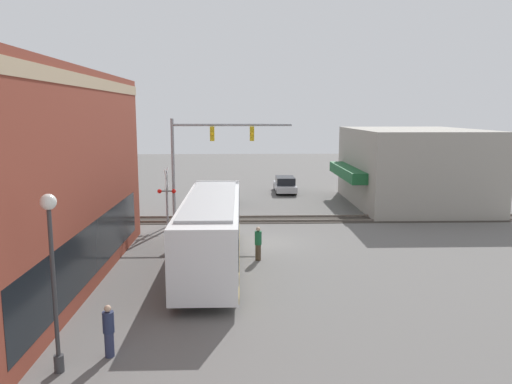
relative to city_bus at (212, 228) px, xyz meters
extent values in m
plane|color=#605E5B|center=(4.21, -2.80, -1.86)|extent=(120.00, 120.00, 0.00)
cube|color=tan|center=(-2.90, 4.85, 6.59)|extent=(19.02, 0.36, 0.50)
cube|color=black|center=(-2.90, 4.75, -0.16)|extent=(15.81, 0.12, 2.20)
cube|color=gray|center=(15.63, -14.91, 1.11)|extent=(12.64, 9.22, 5.95)
cube|color=#19592D|center=(15.63, -9.75, 0.74)|extent=(8.85, 1.20, 0.80)
cube|color=white|center=(0.01, 0.00, -0.03)|extent=(12.48, 2.55, 2.82)
cube|color=black|center=(0.01, 0.00, 0.40)|extent=(12.23, 2.59, 1.19)
cube|color=gold|center=(0.01, 0.00, -1.27)|extent=(12.23, 2.58, 0.24)
cube|color=#A5A8AA|center=(0.01, 0.00, 1.45)|extent=(10.61, 2.17, 0.12)
cylinder|color=black|center=(4.05, 0.00, -1.36)|extent=(1.00, 2.57, 1.00)
cylinder|color=black|center=(-4.43, 0.00, -1.36)|extent=(1.00, 2.57, 1.00)
cylinder|color=gray|center=(8.44, 2.89, 1.57)|extent=(0.20, 0.20, 6.86)
cylinder|color=gray|center=(8.44, -0.85, 4.60)|extent=(0.16, 7.47, 0.16)
cube|color=gold|center=(8.44, 0.40, 4.05)|extent=(0.30, 0.27, 0.90)
sphere|color=yellow|center=(8.27, 0.40, 4.05)|extent=(0.20, 0.20, 0.20)
cube|color=gold|center=(8.44, -2.09, 4.05)|extent=(0.30, 0.27, 0.90)
sphere|color=yellow|center=(8.27, -2.09, 4.05)|extent=(0.20, 0.20, 0.20)
cylinder|color=gray|center=(8.38, 3.32, -0.06)|extent=(0.14, 0.14, 3.60)
cube|color=white|center=(8.38, 3.32, 1.24)|extent=(1.41, 0.06, 1.41)
cube|color=white|center=(8.38, 3.32, 1.24)|extent=(1.41, 0.06, 1.41)
cylinder|color=#38383A|center=(8.38, 3.32, 0.44)|extent=(0.08, 0.90, 0.08)
sphere|color=red|center=(8.33, 2.87, 0.44)|extent=(0.28, 0.28, 0.28)
sphere|color=red|center=(8.33, 3.77, 0.44)|extent=(0.28, 0.28, 0.28)
cylinder|color=#38383A|center=(-9.72, 3.79, -1.61)|extent=(0.28, 0.28, 0.50)
cylinder|color=#38383A|center=(-9.72, 3.79, 0.47)|extent=(0.12, 0.12, 4.67)
sphere|color=white|center=(-9.72, 3.79, 3.02)|extent=(0.44, 0.44, 0.44)
cube|color=#332D28|center=(10.21, -2.80, -1.85)|extent=(2.60, 60.00, 0.03)
cube|color=#6B6056|center=(9.49, -2.80, -1.79)|extent=(0.07, 60.00, 0.15)
cube|color=#6B6056|center=(10.93, -2.80, -1.79)|extent=(0.07, 60.00, 0.15)
cube|color=slate|center=(16.01, 0.00, -1.33)|extent=(4.38, 1.80, 0.56)
cube|color=black|center=(15.79, 0.00, -0.72)|extent=(2.41, 1.62, 0.66)
cylinder|color=black|center=(17.37, 0.00, -1.54)|extent=(0.64, 1.82, 0.64)
cylinder|color=black|center=(14.65, 0.00, -1.54)|extent=(0.64, 1.82, 0.64)
cube|color=#B7B7BC|center=(21.79, -5.40, -1.33)|extent=(4.69, 1.80, 0.55)
cube|color=black|center=(21.56, -5.40, -0.72)|extent=(2.58, 1.62, 0.66)
cylinder|color=black|center=(23.25, -5.40, -1.54)|extent=(0.64, 1.82, 0.64)
cylinder|color=black|center=(20.34, -5.40, -1.54)|extent=(0.64, 1.82, 0.64)
cylinder|color=#2D3351|center=(-8.86, 2.59, -1.48)|extent=(0.28, 0.28, 0.77)
cylinder|color=#262D4C|center=(-8.86, 2.59, -0.77)|extent=(0.34, 0.34, 0.64)
sphere|color=tan|center=(-8.86, 2.59, -0.35)|extent=(0.21, 0.21, 0.21)
cylinder|color=#473828|center=(0.84, -2.22, -1.46)|extent=(0.28, 0.28, 0.80)
cylinder|color=#195933|center=(0.84, -2.22, -0.73)|extent=(0.34, 0.34, 0.67)
sphere|color=tan|center=(0.84, -2.22, -0.29)|extent=(0.22, 0.22, 0.22)
camera|label=1|loc=(-23.00, -1.36, 5.40)|focal=35.00mm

